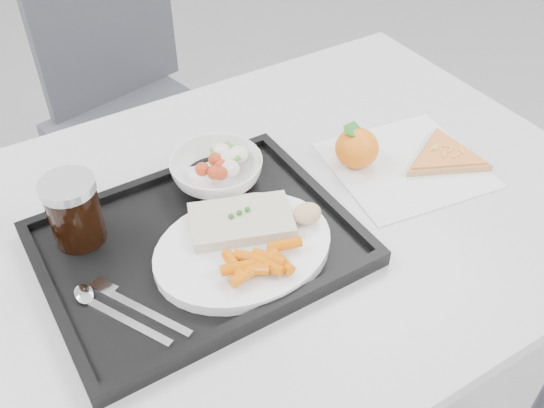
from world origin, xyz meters
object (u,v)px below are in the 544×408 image
at_px(salad_bowl, 217,171).
at_px(tangerine, 357,148).
at_px(pizza_slice, 445,156).
at_px(chair, 129,91).
at_px(tray, 199,246).
at_px(table, 249,248).
at_px(cola_glass, 74,210).
at_px(dinner_plate, 243,249).

height_order(salad_bowl, tangerine, tangerine).
bearing_deg(salad_bowl, pizza_slice, -20.74).
height_order(chair, tray, chair).
relative_size(table, cola_glass, 11.11).
relative_size(chair, tray, 2.07).
height_order(cola_glass, tangerine, cola_glass).
bearing_deg(dinner_plate, salad_bowl, 75.17).
bearing_deg(tangerine, cola_glass, 172.85).
bearing_deg(tangerine, chair, 100.43).
relative_size(table, tangerine, 12.27).
bearing_deg(chair, cola_glass, -114.20).
distance_m(chair, tray, 0.88).
bearing_deg(tray, dinner_plate, -48.91).
relative_size(salad_bowl, pizza_slice, 0.81).
distance_m(dinner_plate, cola_glass, 0.25).
xyz_separation_m(table, dinner_plate, (-0.05, -0.07, 0.09)).
relative_size(cola_glass, pizza_slice, 0.58).
distance_m(tangerine, pizza_slice, 0.16).
bearing_deg(table, dinner_plate, -124.16).
relative_size(table, chair, 1.29).
xyz_separation_m(tray, pizza_slice, (0.47, -0.03, 0.00)).
bearing_deg(tangerine, dinner_plate, -160.95).
bearing_deg(chair, tangerine, -79.57).
xyz_separation_m(tray, dinner_plate, (0.05, -0.05, 0.02)).
bearing_deg(dinner_plate, pizza_slice, 2.89).
bearing_deg(cola_glass, dinner_plate, -39.28).
distance_m(chair, cola_glass, 0.85).
xyz_separation_m(chair, pizza_slice, (0.29, -0.87, 0.22)).
height_order(dinner_plate, salad_bowl, salad_bowl).
distance_m(tray, tangerine, 0.33).
xyz_separation_m(tray, salad_bowl, (0.09, 0.11, 0.03)).
xyz_separation_m(table, pizza_slice, (0.37, -0.05, 0.08)).
relative_size(dinner_plate, tangerine, 2.76).
relative_size(table, dinner_plate, 4.44).
height_order(salad_bowl, cola_glass, cola_glass).
bearing_deg(tangerine, tray, -172.53).
bearing_deg(salad_bowl, table, -85.51).
xyz_separation_m(table, tray, (-0.10, -0.02, 0.08)).
relative_size(salad_bowl, cola_glass, 1.41).
relative_size(tray, pizza_slice, 2.40).
xyz_separation_m(table, salad_bowl, (-0.01, 0.09, 0.11)).
height_order(table, tray, tray).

